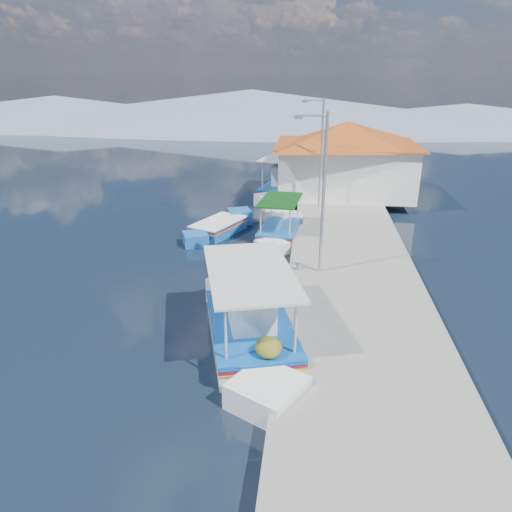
# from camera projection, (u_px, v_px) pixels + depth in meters

# --- Properties ---
(ground) EXTENTS (160.00, 160.00, 0.00)m
(ground) POSITION_uv_depth(u_px,v_px,m) (193.00, 299.00, 17.37)
(ground) COLOR black
(ground) RESTS_ON ground
(quay) EXTENTS (5.00, 44.00, 0.50)m
(quay) POSITION_uv_depth(u_px,v_px,m) (347.00, 244.00, 22.17)
(quay) COLOR gray
(quay) RESTS_ON ground
(bollards) EXTENTS (0.20, 17.20, 0.30)m
(bollards) POSITION_uv_depth(u_px,v_px,m) (301.00, 239.00, 21.56)
(bollards) COLOR #A5A8AD
(bollards) RESTS_ON quay
(main_caique) EXTENTS (3.83, 7.89, 2.70)m
(main_caique) POSITION_uv_depth(u_px,v_px,m) (251.00, 327.00, 14.46)
(main_caique) COLOR white
(main_caique) RESTS_ON ground
(caique_green_canopy) EXTENTS (2.15, 5.91, 2.22)m
(caique_green_canopy) POSITION_uv_depth(u_px,v_px,m) (280.00, 232.00, 23.54)
(caique_green_canopy) COLOR white
(caique_green_canopy) RESTS_ON ground
(caique_blue_hull) EXTENTS (3.04, 5.13, 0.99)m
(caique_blue_hull) POSITION_uv_depth(u_px,v_px,m) (218.00, 228.00, 24.29)
(caique_blue_hull) COLOR #1C5AAB
(caique_blue_hull) RESTS_ON ground
(caique_far) EXTENTS (3.66, 8.15, 2.93)m
(caique_far) POSITION_uv_depth(u_px,v_px,m) (285.00, 188.00, 31.37)
(caique_far) COLOR white
(caique_far) RESTS_ON ground
(harbor_building) EXTENTS (10.49, 10.49, 4.40)m
(harbor_building) POSITION_uv_depth(u_px,v_px,m) (346.00, 157.00, 29.53)
(harbor_building) COLOR white
(harbor_building) RESTS_ON quay
(lamp_post_near) EXTENTS (1.21, 0.14, 6.00)m
(lamp_post_near) POSITION_uv_depth(u_px,v_px,m) (321.00, 187.00, 17.31)
(lamp_post_near) COLOR #A5A8AD
(lamp_post_near) RESTS_ON quay
(lamp_post_far) EXTENTS (1.21, 0.14, 6.00)m
(lamp_post_far) POSITION_uv_depth(u_px,v_px,m) (320.00, 149.00, 25.62)
(lamp_post_far) COLOR #A5A8AD
(lamp_post_far) RESTS_ON quay
(mountain_ridge) EXTENTS (171.40, 96.00, 5.50)m
(mountain_ridge) POSITION_uv_depth(u_px,v_px,m) (331.00, 113.00, 67.64)
(mountain_ridge) COLOR slate
(mountain_ridge) RESTS_ON ground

